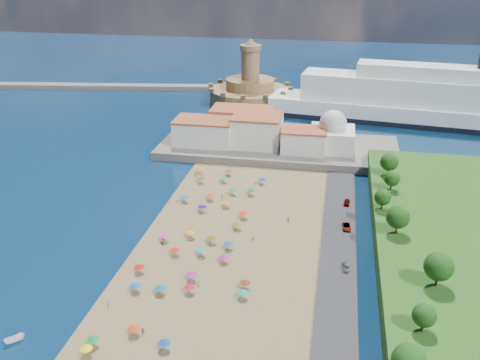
# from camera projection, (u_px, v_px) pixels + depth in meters

# --- Properties ---
(ground) EXTENTS (700.00, 700.00, 0.00)m
(ground) POSITION_uv_depth(u_px,v_px,m) (208.00, 243.00, 141.17)
(ground) COLOR #071938
(ground) RESTS_ON ground
(terrace) EXTENTS (90.00, 36.00, 3.00)m
(terrace) POSITION_uv_depth(u_px,v_px,m) (278.00, 148.00, 204.74)
(terrace) COLOR #59544C
(terrace) RESTS_ON ground
(jetty) EXTENTS (18.00, 70.00, 2.40)m
(jetty) POSITION_uv_depth(u_px,v_px,m) (239.00, 119.00, 240.16)
(jetty) COLOR #59544C
(jetty) RESTS_ON ground
(breakwater) EXTENTS (199.03, 34.77, 2.60)m
(breakwater) POSITION_uv_depth(u_px,v_px,m) (81.00, 87.00, 297.28)
(breakwater) COLOR #59544C
(breakwater) RESTS_ON ground
(waterfront_buildings) EXTENTS (57.00, 29.00, 11.00)m
(waterfront_buildings) POSITION_uv_depth(u_px,v_px,m) (245.00, 130.00, 205.00)
(waterfront_buildings) COLOR silver
(waterfront_buildings) RESTS_ON terrace
(domed_building) EXTENTS (16.00, 16.00, 15.00)m
(domed_building) POSITION_uv_depth(u_px,v_px,m) (332.00, 134.00, 196.59)
(domed_building) COLOR silver
(domed_building) RESTS_ON terrace
(fortress) EXTENTS (40.00, 40.00, 32.40)m
(fortress) POSITION_uv_depth(u_px,v_px,m) (250.00, 91.00, 265.05)
(fortress) COLOR #99784C
(fortress) RESTS_ON ground
(cruise_ship) EXTENTS (146.30, 39.88, 31.62)m
(cruise_ship) POSITION_uv_depth(u_px,v_px,m) (433.00, 104.00, 234.04)
(cruise_ship) COLOR black
(cruise_ship) RESTS_ON ground
(beach_parasols) EXTENTS (30.53, 113.87, 2.20)m
(beach_parasols) POSITION_uv_depth(u_px,v_px,m) (192.00, 249.00, 134.50)
(beach_parasols) COLOR gray
(beach_parasols) RESTS_ON beach
(beachgoers) EXTENTS (35.97, 94.36, 1.88)m
(beachgoers) POSITION_uv_depth(u_px,v_px,m) (205.00, 237.00, 141.96)
(beachgoers) COLOR tan
(beachgoers) RESTS_ON beach
(parked_cars) EXTENTS (2.50, 77.59, 1.36)m
(parked_cars) POSITION_uv_depth(u_px,v_px,m) (346.00, 251.00, 135.13)
(parked_cars) COLOR gray
(parked_cars) RESTS_ON promenade
(hillside_trees) EXTENTS (14.83, 106.60, 7.95)m
(hillside_trees) POSITION_uv_depth(u_px,v_px,m) (406.00, 241.00, 122.07)
(hillside_trees) COLOR #382314
(hillside_trees) RESTS_ON hillside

